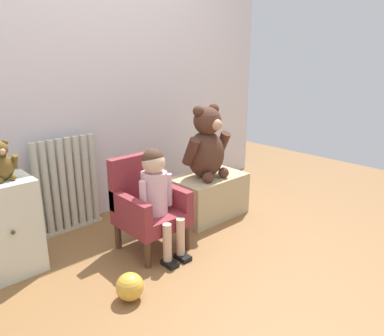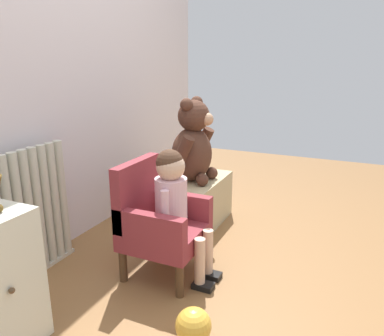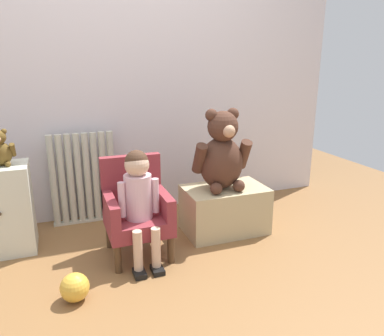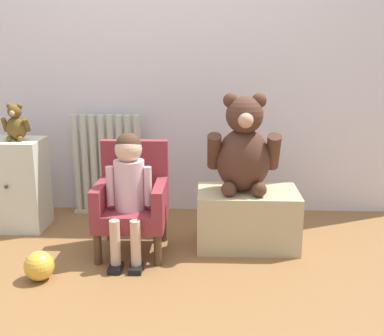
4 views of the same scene
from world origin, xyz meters
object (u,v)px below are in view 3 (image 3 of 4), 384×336
(toy_ball, at_px, (75,287))
(large_teddy_bear, at_px, (222,154))
(radiator, at_px, (83,179))
(small_teddy_bear, at_px, (0,150))
(small_dresser, at_px, (3,209))
(low_bench, at_px, (225,209))
(child_armchair, at_px, (136,209))
(child_figure, at_px, (139,191))

(toy_ball, bearing_deg, large_teddy_bear, 24.49)
(radiator, xyz_separation_m, small_teddy_bear, (-0.50, -0.31, 0.34))
(radiator, height_order, small_dresser, radiator)
(small_dresser, bearing_deg, radiator, 28.61)
(low_bench, bearing_deg, small_dresser, 170.98)
(toy_ball, bearing_deg, small_dresser, 117.95)
(small_teddy_bear, distance_m, toy_ball, 1.00)
(radiator, relative_size, large_teddy_bear, 1.23)
(radiator, bearing_deg, small_dresser, -151.39)
(low_bench, height_order, small_teddy_bear, small_teddy_bear)
(child_armchair, xyz_separation_m, large_teddy_bear, (0.64, 0.08, 0.29))
(small_teddy_bear, bearing_deg, child_figure, -28.23)
(small_dresser, relative_size, low_bench, 0.99)
(small_teddy_bear, bearing_deg, small_dresser, 162.25)
(radiator, bearing_deg, toy_ball, -98.50)
(child_figure, relative_size, large_teddy_bear, 1.24)
(small_dresser, bearing_deg, child_armchair, -21.54)
(radiator, relative_size, small_dresser, 1.20)
(small_dresser, bearing_deg, small_teddy_bear, -17.75)
(small_dresser, height_order, low_bench, small_dresser)
(child_figure, bearing_deg, toy_ball, -145.02)
(low_bench, relative_size, small_teddy_bear, 2.54)
(radiator, xyz_separation_m, child_figure, (0.27, -0.72, 0.11))
(child_armchair, height_order, child_figure, child_figure)
(small_dresser, relative_size, large_teddy_bear, 1.03)
(child_figure, distance_m, small_teddy_bear, 0.91)
(radiator, bearing_deg, child_figure, -69.17)
(toy_ball, bearing_deg, small_teddy_bear, 115.94)
(radiator, height_order, child_armchair, radiator)
(small_teddy_bear, bearing_deg, large_teddy_bear, -9.15)
(low_bench, height_order, toy_ball, low_bench)
(small_dresser, bearing_deg, large_teddy_bear, -9.38)
(toy_ball, bearing_deg, low_bench, 23.98)
(small_dresser, height_order, child_armchair, child_armchair)
(radiator, height_order, low_bench, radiator)
(low_bench, xyz_separation_m, toy_ball, (-1.10, -0.49, -0.09))
(large_teddy_bear, distance_m, toy_ball, 1.28)
(radiator, relative_size, low_bench, 1.19)
(small_dresser, distance_m, large_teddy_bear, 1.50)
(child_armchair, height_order, small_teddy_bear, small_teddy_bear)
(large_teddy_bear, bearing_deg, small_teddy_bear, 170.85)
(child_figure, relative_size, small_teddy_bear, 3.05)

